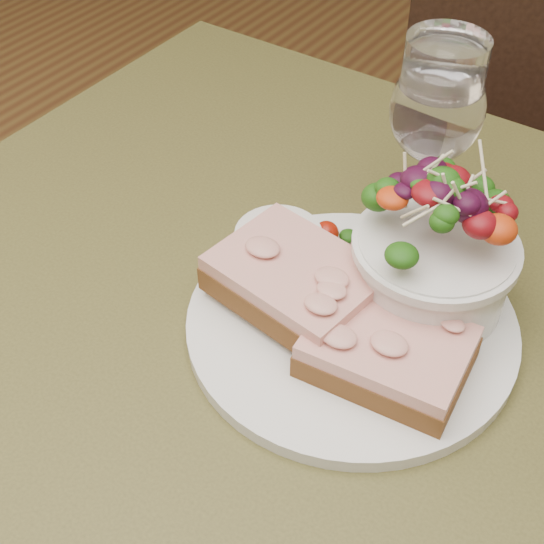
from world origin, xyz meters
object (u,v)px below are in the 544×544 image
Objects in this scene: chair_far at (509,257)px; cafe_table at (285,416)px; wine_glass at (436,115)px; sandwich_back at (296,280)px; salad_bowl at (437,243)px; ramekin at (278,247)px; sandwich_front at (387,352)px; dinner_plate at (351,323)px.

cafe_table is at bearing 72.07° from chair_far.
wine_glass reaches higher than chair_far.
sandwich_back is (-0.01, 0.03, 0.14)m from cafe_table.
cafe_table is 6.30× the size of salad_bowl.
wine_glass is (0.07, 0.12, 0.09)m from ramekin.
chair_far reaches higher than salad_bowl.
chair_far is 0.82m from salad_bowl.
ramekin is (-0.13, 0.05, 0.00)m from sandwich_front.
sandwich_back reaches higher than dinner_plate.
wine_glass is (-0.05, 0.08, 0.05)m from salad_bowl.
dinner_plate is at bearing 20.06° from sandwich_back.
cafe_table is 4.57× the size of wine_glass.
chair_far is 5.14× the size of wine_glass.
chair_far is 0.82m from ramekin.
chair_far is 0.85m from sandwich_back.
sandwich_back is (-0.02, -0.69, 0.49)m from chair_far.
wine_glass is at bearing 120.21° from salad_bowl.
ramekin is at bearing 128.95° from cafe_table.
wine_glass is (0.04, 0.15, 0.09)m from sandwich_back.
cafe_table is at bearing -128.68° from salad_bowl.
ramekin is at bearing 149.12° from sandwich_back.
sandwich_back is 1.08× the size of salad_bowl.
sandwich_front is at bearing -31.77° from dinner_plate.
salad_bowl is (0.08, 0.06, 0.03)m from sandwich_back.
cafe_table is 0.15m from ramekin.
salad_bowl is at bearing 54.14° from dinner_plate.
salad_bowl reaches higher than ramekin.
ramekin is (-0.04, 0.03, -0.01)m from sandwich_back.
salad_bowl reaches higher than cafe_table.
salad_bowl is 0.73× the size of wine_glass.
chair_far is 0.82m from dinner_plate.
sandwich_front is (0.08, 0.01, 0.13)m from cafe_table.
salad_bowl is (-0.01, 0.08, 0.04)m from sandwich_front.
chair_far reaches higher than sandwich_back.
sandwich_front is 0.09m from salad_bowl.
wine_glass is (-0.05, 0.16, 0.10)m from sandwich_front.
ramekin is at bearing 154.22° from sandwich_front.
cafe_table is 3.07× the size of dinner_plate.
sandwich_front is 0.14m from ramekin.
chair_far is 3.45× the size of dinner_plate.
cafe_table is 12.01× the size of ramekin.
ramekin is 0.52× the size of salad_bowl.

